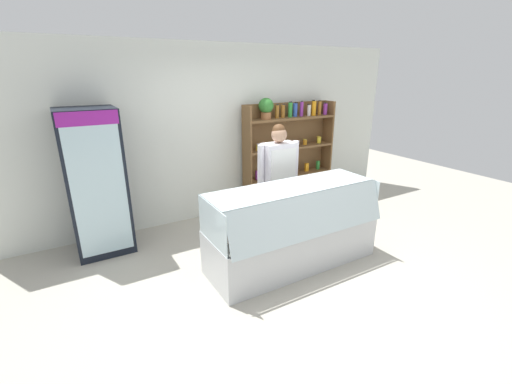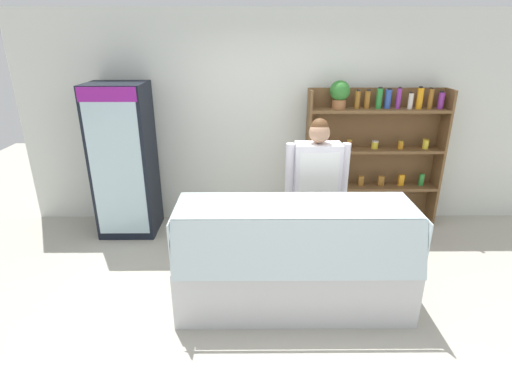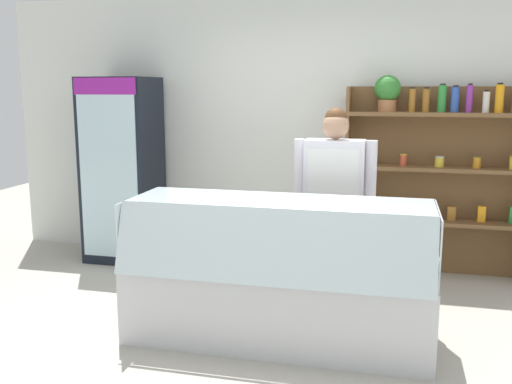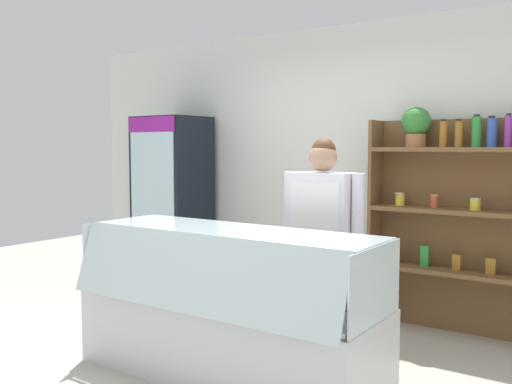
% 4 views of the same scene
% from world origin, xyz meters
% --- Properties ---
extents(ground_plane, '(12.00, 12.00, 0.00)m').
position_xyz_m(ground_plane, '(0.00, 0.00, 0.00)').
color(ground_plane, '#B7B2A3').
extents(back_wall, '(6.80, 0.10, 2.70)m').
position_xyz_m(back_wall, '(0.00, 1.97, 1.35)').
color(back_wall, silver).
rests_on(back_wall, ground).
extents(drinks_fridge, '(0.69, 0.62, 1.88)m').
position_xyz_m(drinks_fridge, '(-2.00, 1.53, 0.94)').
color(drinks_fridge, black).
rests_on(drinks_fridge, ground).
extents(shelving_unit, '(1.72, 0.29, 1.89)m').
position_xyz_m(shelving_unit, '(1.09, 1.73, 1.06)').
color(shelving_unit, brown).
rests_on(shelving_unit, ground).
extents(deli_display_case, '(2.12, 0.81, 1.01)m').
position_xyz_m(deli_display_case, '(-0.05, -0.03, 0.31)').
color(deli_display_case, silver).
rests_on(deli_display_case, ground).
extents(shop_clerk, '(0.66, 0.25, 1.62)m').
position_xyz_m(shop_clerk, '(0.26, 0.74, 0.96)').
color(shop_clerk, '#4C4233').
rests_on(shop_clerk, ground).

